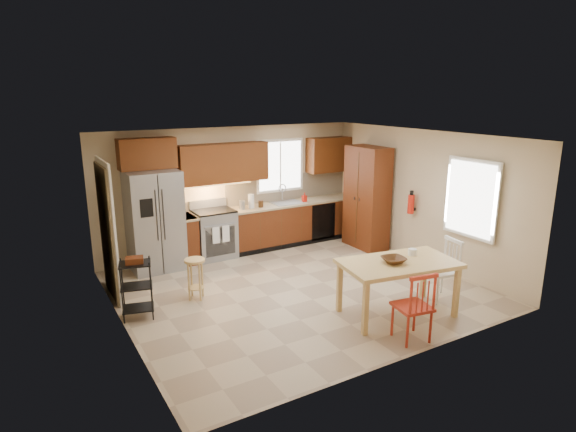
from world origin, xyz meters
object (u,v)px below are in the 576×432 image
(soap_bottle, at_px, (304,197))
(dining_table, at_px, (397,289))
(refrigerator, at_px, (155,221))
(range_stove, at_px, (214,234))
(table_jar, at_px, (412,254))
(chair_white, at_px, (441,270))
(bar_stool, at_px, (196,279))
(fire_extinguisher, at_px, (411,204))
(pantry, at_px, (367,198))
(utility_cart, at_px, (137,289))
(table_bowl, at_px, (393,263))
(chair_red, at_px, (412,305))

(soap_bottle, height_order, dining_table, soap_bottle)
(refrigerator, distance_m, range_stove, 1.24)
(soap_bottle, relative_size, table_jar, 1.29)
(chair_white, distance_m, bar_stool, 3.83)
(bar_stool, bearing_deg, range_stove, 41.09)
(range_stove, relative_size, fire_extinguisher, 2.56)
(dining_table, bearing_deg, fire_extinguisher, 51.87)
(range_stove, distance_m, fire_extinguisher, 3.83)
(range_stove, distance_m, dining_table, 3.94)
(pantry, bearing_deg, refrigerator, 167.38)
(refrigerator, bearing_deg, utility_cart, -113.57)
(table_bowl, bearing_deg, bar_stool, 137.97)
(range_stove, height_order, soap_bottle, soap_bottle)
(range_stove, bearing_deg, chair_red, -77.36)
(fire_extinguisher, distance_m, chair_red, 3.26)
(fire_extinguisher, relative_size, table_jar, 2.44)
(chair_red, bearing_deg, fire_extinguisher, 56.30)
(refrigerator, bearing_deg, dining_table, -55.83)
(refrigerator, bearing_deg, range_stove, 2.99)
(chair_red, xyz_separation_m, table_jar, (0.71, 0.75, 0.36))
(refrigerator, relative_size, pantry, 0.87)
(chair_white, relative_size, table_bowl, 2.90)
(fire_extinguisher, bearing_deg, pantry, 100.78)
(soap_bottle, relative_size, pantry, 0.09)
(refrigerator, relative_size, range_stove, 1.98)
(chair_white, height_order, bar_stool, chair_white)
(refrigerator, xyz_separation_m, bar_stool, (0.14, -1.64, -0.58))
(soap_bottle, bearing_deg, fire_extinguisher, -59.47)
(pantry, bearing_deg, table_jar, -116.26)
(soap_bottle, relative_size, chair_red, 0.20)
(table_bowl, distance_m, utility_cart, 3.68)
(chair_white, bearing_deg, pantry, -4.96)
(table_jar, bearing_deg, chair_white, -5.09)
(dining_table, bearing_deg, table_bowl, -170.24)
(soap_bottle, xyz_separation_m, chair_white, (0.25, -3.57, -0.51))
(soap_bottle, distance_m, utility_cart, 4.41)
(table_bowl, height_order, table_jar, table_jar)
(soap_bottle, xyz_separation_m, bar_stool, (-3.04, -1.61, -0.67))
(refrigerator, xyz_separation_m, soap_bottle, (3.18, -0.02, 0.09))
(range_stove, height_order, bar_stool, range_stove)
(table_bowl, bearing_deg, dining_table, 0.00)
(range_stove, relative_size, utility_cart, 1.06)
(chair_white, xyz_separation_m, table_jar, (-0.59, 0.05, 0.36))
(soap_bottle, height_order, fire_extinguisher, fire_extinguisher)
(soap_bottle, bearing_deg, chair_white, -86.04)
(pantry, bearing_deg, soap_bottle, 136.55)
(range_stove, xyz_separation_m, bar_stool, (-1.01, -1.70, -0.13))
(dining_table, bearing_deg, refrigerator, 133.94)
(chair_white, bearing_deg, chair_red, 128.07)
(fire_extinguisher, distance_m, table_jar, 2.18)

